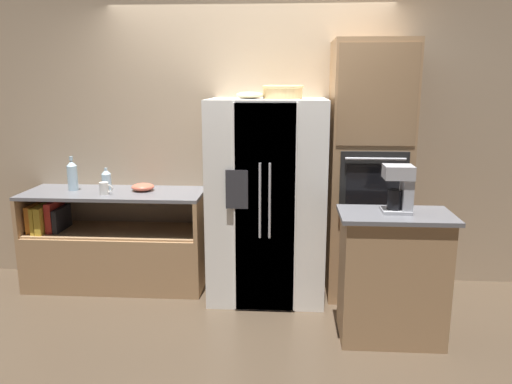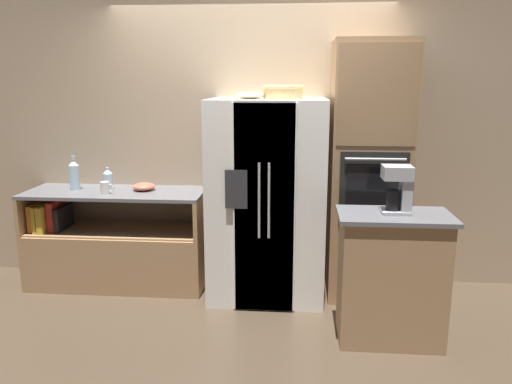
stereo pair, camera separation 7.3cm
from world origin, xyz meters
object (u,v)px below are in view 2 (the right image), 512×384
Objects in this scene: mixing_bowl at (144,187)px; fruit_bowl at (250,95)px; wall_oven at (368,172)px; bottle_short at (108,179)px; refrigerator at (267,200)px; mug at (105,188)px; wicker_basket at (283,91)px; bottle_tall at (74,175)px; coffee_maker at (400,187)px.

fruit_bowl is at bearing -8.71° from mixing_bowl.
wall_oven is at bearing -1.99° from mixing_bowl.
fruit_bowl is at bearing -7.35° from bottle_short.
refrigerator reaches higher than mug.
wicker_basket is at bearing 18.62° from refrigerator.
wall_oven reaches higher than bottle_tall.
bottle_short is (-2.32, 0.09, -0.11)m from wall_oven.
wicker_basket is 1.69× the size of mixing_bowl.
fruit_bowl is 1.50m from mug.
wall_oven reaches higher than fruit_bowl.
coffee_maker is at bearing -20.11° from bottle_short.
bottle_tall is 0.92× the size of coffee_maker.
bottle_short is 0.21m from mug.
mug is (-1.54, -0.07, -0.83)m from wicker_basket.
coffee_maker is (2.37, -0.69, 0.19)m from mug.
coffee_maker is (2.08, -0.87, 0.21)m from mixing_bowl.
coffee_maker is at bearing -82.50° from wall_oven.
bottle_short is 1.00× the size of mixing_bowl.
wall_oven is at bearing 3.12° from wicker_basket.
mug is at bearing -148.61° from mixing_bowl.
bottle_tall reaches higher than mug.
bottle_short is at bearing 159.89° from coffee_maker.
wall_oven is at bearing 5.45° from refrigerator.
refrigerator is 5.52× the size of bottle_tall.
bottle_tall is at bearing 178.95° from wall_oven.
wall_oven is 18.73× the size of mug.
wall_oven reaches higher than bottle_short.
mug is (-1.41, -0.03, 0.08)m from refrigerator.
wicker_basket is 1.02× the size of coffee_maker.
coffee_maker reaches higher than bottle_tall.
bottle_tall reaches higher than mixing_bowl.
wicker_basket is 1.75m from mug.
bottle_tall reaches higher than bottle_short.
wall_oven is 9.31× the size of fruit_bowl.
bottle_tall is 2.66× the size of mug.
wall_oven is 0.81m from coffee_maker.
wicker_basket reaches higher than refrigerator.
fruit_bowl is at bearing -171.24° from wicker_basket.
refrigerator is at bearing -7.60° from mixing_bowl.
refrigerator reaches higher than coffee_maker.
wicker_basket is at bearing -176.88° from wall_oven.
mug is at bearing -75.59° from bottle_short.
mixing_bowl is (-0.98, 0.15, -0.82)m from fruit_bowl.
coffee_maker is (2.42, -0.89, 0.15)m from bottle_short.
wall_oven reaches higher than wicker_basket.
refrigerator is at bearing -161.38° from wicker_basket.
fruit_bowl is 1.77m from bottle_tall.
mixing_bowl is (0.34, -0.02, -0.06)m from bottle_short.
wicker_basket is at bearing -4.63° from bottle_short.
wall_oven is 2.61m from bottle_tall.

